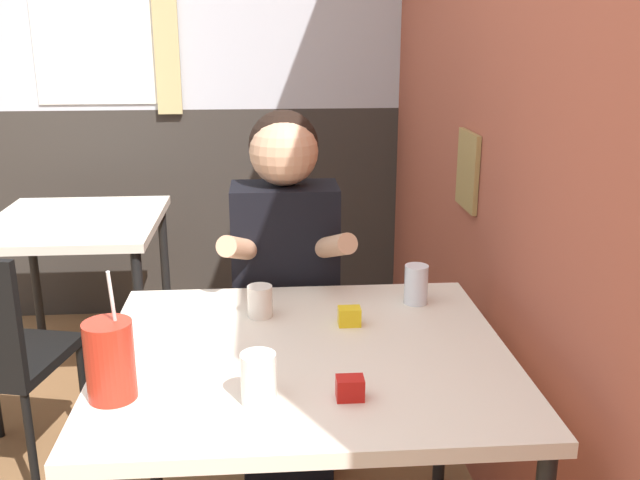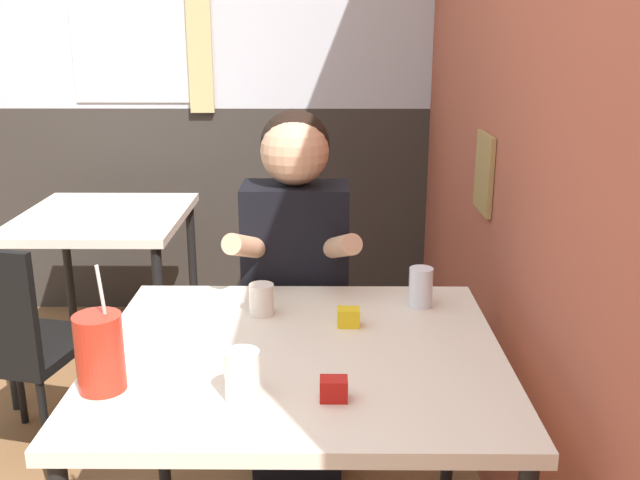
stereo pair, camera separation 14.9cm
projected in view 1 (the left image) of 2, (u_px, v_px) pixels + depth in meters
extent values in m
cube|color=#9E4C38|center=(476.00, 75.00, 2.42)|extent=(0.06, 4.51, 2.70)
cube|color=olive|center=(468.00, 170.00, 2.41)|extent=(0.02, 0.22, 0.26)
cube|color=#332D28|center=(172.00, 213.00, 3.79)|extent=(5.39, 0.06, 1.10)
cube|color=white|center=(91.00, 17.00, 3.45)|extent=(0.59, 0.01, 0.84)
cube|color=tan|center=(165.00, 17.00, 3.46)|extent=(0.12, 0.02, 0.94)
cube|color=beige|center=(305.00, 357.00, 1.78)|extent=(1.01, 0.90, 0.04)
cylinder|color=black|center=(151.00, 410.00, 2.24)|extent=(0.04, 0.04, 0.70)
cylinder|color=black|center=(443.00, 399.00, 2.31)|extent=(0.04, 0.04, 0.70)
cube|color=beige|center=(75.00, 223.00, 2.98)|extent=(0.69, 0.78, 0.04)
cylinder|color=black|center=(142.00, 336.00, 2.78)|extent=(0.04, 0.04, 0.70)
cylinder|color=black|center=(36.00, 279.00, 3.40)|extent=(0.04, 0.04, 0.70)
cylinder|color=black|center=(166.00, 275.00, 3.45)|extent=(0.04, 0.04, 0.70)
cube|color=black|center=(3.00, 358.00, 2.41)|extent=(0.48, 0.48, 0.04)
cylinder|color=black|center=(84.00, 395.00, 2.62)|extent=(0.03, 0.03, 0.41)
cylinder|color=black|center=(32.00, 450.00, 2.28)|extent=(0.03, 0.03, 0.41)
cube|color=black|center=(288.00, 411.00, 2.48)|extent=(0.31, 0.20, 0.45)
cube|color=black|center=(286.00, 272.00, 2.33)|extent=(0.34, 0.20, 0.58)
sphere|color=black|center=(284.00, 145.00, 2.23)|extent=(0.22, 0.22, 0.22)
sphere|color=tan|center=(284.00, 151.00, 2.21)|extent=(0.22, 0.22, 0.22)
cylinder|color=tan|center=(241.00, 249.00, 2.15)|extent=(0.14, 0.27, 0.15)
cylinder|color=tan|center=(331.00, 247.00, 2.17)|extent=(0.14, 0.27, 0.15)
cylinder|color=#B22819|center=(110.00, 361.00, 1.52)|extent=(0.11, 0.11, 0.18)
cylinder|color=white|center=(112.00, 300.00, 1.48)|extent=(0.01, 0.04, 0.14)
cylinder|color=silver|center=(416.00, 284.00, 2.06)|extent=(0.07, 0.07, 0.11)
cylinder|color=silver|center=(259.00, 378.00, 1.51)|extent=(0.08, 0.08, 0.11)
cylinder|color=silver|center=(260.00, 301.00, 1.97)|extent=(0.07, 0.07, 0.09)
cube|color=#B7140F|center=(350.00, 388.00, 1.54)|extent=(0.06, 0.04, 0.05)
cube|color=yellow|center=(349.00, 316.00, 1.91)|extent=(0.06, 0.04, 0.05)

